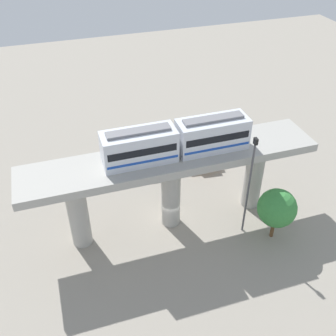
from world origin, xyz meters
TOP-DOWN VIEW (x-y plane):
  - ground_plane at (0.00, 0.00)m, footprint 120.00×120.00m
  - viaduct at (0.00, 0.00)m, footprint 5.20×28.00m
  - train at (0.00, 0.51)m, footprint 2.64×13.55m
  - parked_car_blue at (-8.76, 0.63)m, footprint 1.88×4.23m
  - parked_car_orange at (-7.85, 6.75)m, footprint 2.21×4.36m
  - tree_near_viaduct at (5.07, 8.92)m, footprint 3.76×3.76m
  - signal_post at (3.40, 6.54)m, footprint 0.44×0.28m

SIDE VIEW (x-z plane):
  - ground_plane at x=0.00m, z-range 0.00..0.00m
  - parked_car_blue at x=-8.76m, z-range -0.14..1.62m
  - parked_car_orange at x=-7.85m, z-range -0.14..1.62m
  - tree_near_viaduct at x=5.07m, z-range 0.92..6.54m
  - signal_post at x=3.40m, z-range 0.53..11.52m
  - viaduct at x=0.00m, z-range 2.06..10.45m
  - train at x=0.00m, z-range 8.30..11.54m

